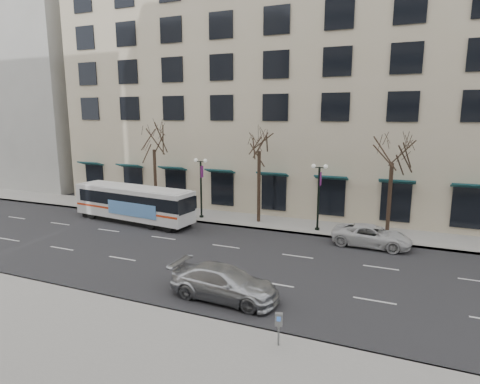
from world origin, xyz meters
The scene contains 13 objects.
ground centered at (0.00, 0.00, 0.00)m, with size 160.00×160.00×0.00m, color black.
sidewalk_far centered at (5.00, 9.00, 0.07)m, with size 80.00×4.00×0.15m, color gray.
building_hotel centered at (-2.00, 21.00, 12.00)m, with size 40.00×20.00×24.00m, color #BDB090.
building_far_upblock centered at (-38.00, 21.00, 14.00)m, with size 28.00×20.00×28.00m, color #999993.
tree_far_left centered at (-10.00, 8.80, 6.70)m, with size 3.60×3.60×8.34m.
tree_far_mid centered at (0.00, 8.80, 6.91)m, with size 3.60×3.60×8.55m.
tree_far_right centered at (10.00, 8.80, 6.42)m, with size 3.60×3.60×8.06m.
lamp_post_left centered at (-4.99, 8.20, 2.94)m, with size 1.22×0.45×5.21m.
lamp_post_right centered at (5.01, 8.20, 2.94)m, with size 1.22×0.45×5.21m.
city_bus centered at (-9.65, 5.14, 1.64)m, with size 11.25×3.63×3.00m.
silver_car centered at (3.19, -4.81, 0.79)m, with size 2.23×5.48×1.59m, color #B1B4B9.
white_pickup centered at (9.12, 6.20, 0.72)m, with size 2.40×5.20×1.44m, color silver.
pay_station centered at (6.90, -7.95, 1.10)m, with size 0.32×0.24×1.31m.
Camera 1 is at (10.91, -21.38, 8.83)m, focal length 30.00 mm.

